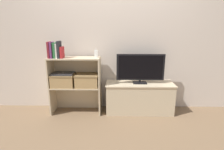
# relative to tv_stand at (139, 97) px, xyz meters

# --- Properties ---
(ground_plane) EXTENTS (16.00, 16.00, 0.00)m
(ground_plane) POSITION_rel_tv_stand_xyz_m (-0.45, -0.19, -0.25)
(ground_plane) COLOR brown
(wall_back) EXTENTS (10.00, 0.05, 2.40)m
(wall_back) POSITION_rel_tv_stand_xyz_m (-0.45, 0.22, 0.95)
(wall_back) COLOR beige
(wall_back) RESTS_ON ground_plane
(tv_stand) EXTENTS (1.10, 0.40, 0.50)m
(tv_stand) POSITION_rel_tv_stand_xyz_m (0.00, 0.00, 0.00)
(tv_stand) COLOR #CCB793
(tv_stand) RESTS_ON ground_plane
(tv) EXTENTS (0.76, 0.14, 0.48)m
(tv) POSITION_rel_tv_stand_xyz_m (0.00, -0.00, 0.50)
(tv) COLOR black
(tv) RESTS_ON tv_stand
(bookshelf_lower_tier) EXTENTS (0.81, 0.33, 0.46)m
(bookshelf_lower_tier) POSITION_rel_tv_stand_xyz_m (-1.05, 0.04, 0.04)
(bookshelf_lower_tier) COLOR #CCB793
(bookshelf_lower_tier) RESTS_ON ground_plane
(bookshelf_upper_tier) EXTENTS (0.81, 0.33, 0.47)m
(bookshelf_upper_tier) POSITION_rel_tv_stand_xyz_m (-1.05, 0.04, 0.50)
(bookshelf_upper_tier) COLOR #CCB793
(bookshelf_upper_tier) RESTS_ON bookshelf_lower_tier
(book_maroon) EXTENTS (0.03, 0.14, 0.25)m
(book_maroon) POSITION_rel_tv_stand_xyz_m (-1.40, -0.09, 0.80)
(book_maroon) COLOR maroon
(book_maroon) RESTS_ON bookshelf_upper_tier
(book_plum) EXTENTS (0.03, 0.14, 0.24)m
(book_plum) POSITION_rel_tv_stand_xyz_m (-1.37, -0.09, 0.80)
(book_plum) COLOR #6B2D66
(book_plum) RESTS_ON bookshelf_upper_tier
(book_forest) EXTENTS (0.04, 0.13, 0.23)m
(book_forest) POSITION_rel_tv_stand_xyz_m (-1.32, -0.09, 0.79)
(book_forest) COLOR #286638
(book_forest) RESTS_ON bookshelf_upper_tier
(book_ivory) EXTENTS (0.02, 0.13, 0.22)m
(book_ivory) POSITION_rel_tv_stand_xyz_m (-1.29, -0.09, 0.78)
(book_ivory) COLOR silver
(book_ivory) RESTS_ON bookshelf_upper_tier
(book_charcoal) EXTENTS (0.04, 0.15, 0.26)m
(book_charcoal) POSITION_rel_tv_stand_xyz_m (-1.25, -0.09, 0.80)
(book_charcoal) COLOR #232328
(book_charcoal) RESTS_ON bookshelf_upper_tier
(book_crimson) EXTENTS (0.03, 0.14, 0.17)m
(book_crimson) POSITION_rel_tv_stand_xyz_m (-1.21, -0.09, 0.76)
(book_crimson) COLOR #B22328
(book_crimson) RESTS_ON bookshelf_upper_tier
(baby_monitor) EXTENTS (0.05, 0.03, 0.14)m
(baby_monitor) POSITION_rel_tv_stand_xyz_m (-0.70, -0.02, 0.73)
(baby_monitor) COLOR white
(baby_monitor) RESTS_ON bookshelf_upper_tier
(storage_basket_left) EXTENTS (0.36, 0.30, 0.20)m
(storage_basket_left) POSITION_rel_tv_stand_xyz_m (-1.24, -0.04, 0.32)
(storage_basket_left) COLOR tan
(storage_basket_left) RESTS_ON bookshelf_lower_tier
(storage_basket_right) EXTENTS (0.36, 0.30, 0.20)m
(storage_basket_right) POSITION_rel_tv_stand_xyz_m (-0.85, -0.04, 0.32)
(storage_basket_right) COLOR tan
(storage_basket_right) RESTS_ON bookshelf_lower_tier
(laptop) EXTENTS (0.34, 0.24, 0.02)m
(laptop) POSITION_rel_tv_stand_xyz_m (-1.24, -0.04, 0.42)
(laptop) COLOR #2D2D33
(laptop) RESTS_ON storage_basket_left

